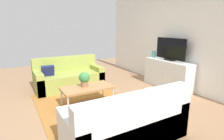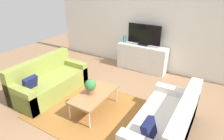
# 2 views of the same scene
# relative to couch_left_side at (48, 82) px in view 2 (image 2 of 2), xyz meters

# --- Properties ---
(ground_plane) EXTENTS (10.00, 10.00, 0.00)m
(ground_plane) POSITION_rel_couch_left_side_xyz_m (1.43, 0.10, -0.28)
(ground_plane) COLOR #997251
(wall_back) EXTENTS (6.40, 0.12, 2.70)m
(wall_back) POSITION_rel_couch_left_side_xyz_m (1.43, 2.65, 1.07)
(wall_back) COLOR silver
(wall_back) RESTS_ON ground_plane
(area_rug) EXTENTS (2.50, 1.90, 0.01)m
(area_rug) POSITION_rel_couch_left_side_xyz_m (1.43, -0.05, -0.27)
(area_rug) COLOR #9E662D
(area_rug) RESTS_ON ground_plane
(couch_left_side) EXTENTS (0.83, 1.77, 0.83)m
(couch_left_side) POSITION_rel_couch_left_side_xyz_m (0.00, 0.00, 0.00)
(couch_left_side) COLOR olive
(couch_left_side) RESTS_ON ground_plane
(couch_right_side) EXTENTS (0.83, 1.77, 0.83)m
(couch_right_side) POSITION_rel_couch_left_side_xyz_m (2.87, 0.00, 0.00)
(couch_right_side) COLOR silver
(couch_right_side) RESTS_ON ground_plane
(coffee_table) EXTENTS (0.56, 1.06, 0.41)m
(coffee_table) POSITION_rel_couch_left_side_xyz_m (1.36, 0.00, 0.10)
(coffee_table) COLOR #A37547
(coffee_table) RESTS_ON ground_plane
(potted_plant) EXTENTS (0.23, 0.23, 0.31)m
(potted_plant) POSITION_rel_couch_left_side_xyz_m (1.30, -0.03, 0.30)
(potted_plant) COLOR #936042
(potted_plant) RESTS_ON coffee_table
(tv_console) EXTENTS (1.45, 0.47, 0.76)m
(tv_console) POSITION_rel_couch_left_side_xyz_m (1.38, 2.37, 0.10)
(tv_console) COLOR silver
(tv_console) RESTS_ON ground_plane
(flat_screen_tv) EXTENTS (0.97, 0.16, 0.60)m
(flat_screen_tv) POSITION_rel_couch_left_side_xyz_m (1.38, 2.39, 0.78)
(flat_screen_tv) COLOR black
(flat_screen_tv) RESTS_ON tv_console
(glass_vase) EXTENTS (0.11, 0.11, 0.19)m
(glass_vase) POSITION_rel_couch_left_side_xyz_m (0.77, 2.37, 0.57)
(glass_vase) COLOR teal
(glass_vase) RESTS_ON tv_console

